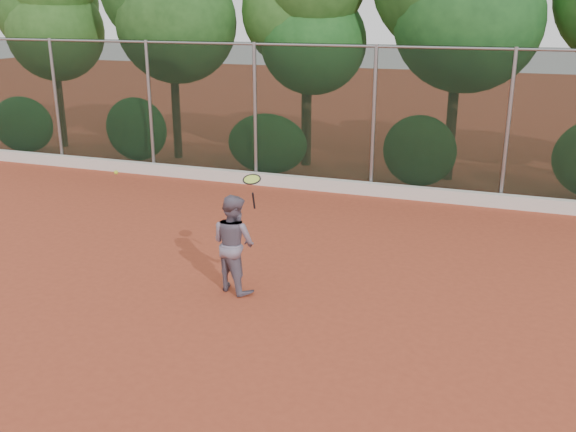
% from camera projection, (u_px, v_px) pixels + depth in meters
% --- Properties ---
extents(ground, '(80.00, 80.00, 0.00)m').
position_uv_depth(ground, '(265.00, 318.00, 9.30)').
color(ground, '#A34026').
rests_on(ground, ground).
extents(concrete_curb, '(24.00, 0.20, 0.30)m').
position_uv_depth(concrete_curb, '(369.00, 189.00, 15.37)').
color(concrete_curb, white).
rests_on(concrete_curb, ground).
extents(tennis_player, '(0.93, 0.84, 1.57)m').
position_uv_depth(tennis_player, '(234.00, 243.00, 10.01)').
color(tennis_player, slate).
rests_on(tennis_player, ground).
extents(chainlink_fence, '(24.09, 0.09, 3.50)m').
position_uv_depth(chainlink_fence, '(374.00, 117.00, 15.00)').
color(chainlink_fence, black).
rests_on(chainlink_fence, ground).
extents(foliage_backdrop, '(23.70, 3.63, 7.55)m').
position_uv_depth(foliage_backdrop, '(373.00, 3.00, 16.16)').
color(foliage_backdrop, '#432E19').
rests_on(foliage_backdrop, ground).
extents(tennis_racket, '(0.30, 0.30, 0.55)m').
position_uv_depth(tennis_racket, '(252.00, 182.00, 9.57)').
color(tennis_racket, black).
rests_on(tennis_racket, ground).
extents(tennis_ball_in_flight, '(0.06, 0.06, 0.06)m').
position_uv_depth(tennis_ball_in_flight, '(116.00, 172.00, 9.67)').
color(tennis_ball_in_flight, '#BCD32F').
rests_on(tennis_ball_in_flight, ground).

